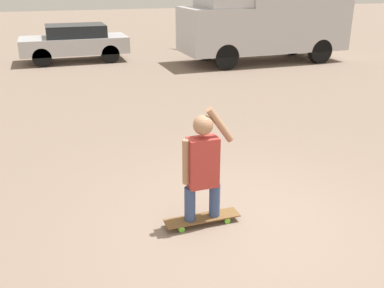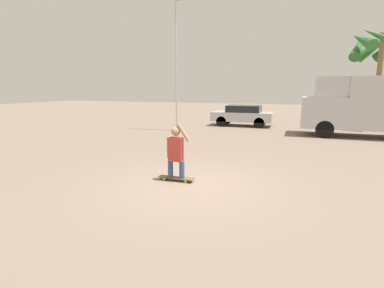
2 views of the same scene
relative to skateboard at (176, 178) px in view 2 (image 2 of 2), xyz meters
The scene contains 7 objects.
ground_plane 0.51m from the skateboard, 18.55° to the right, with size 80.00×80.00×0.00m, color gray.
skateboard is the anchor object (origin of this frame).
person_skateboarder 0.79m from the skateboard, behind, with size 0.66×0.24×1.47m.
camper_van 11.89m from the skateboard, 58.22° to the left, with size 6.08×2.23×3.02m.
parked_car_silver 12.38m from the skateboard, 92.53° to the left, with size 3.88×1.76×1.35m.
palm_tree_near_van 16.44m from the skateboard, 62.23° to the left, with size 3.87×3.89×6.06m.
flagpole 10.59m from the skateboard, 112.60° to the left, with size 1.03×0.12×7.94m.
Camera 2 is at (2.61, -7.00, 2.49)m, focal length 28.00 mm.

